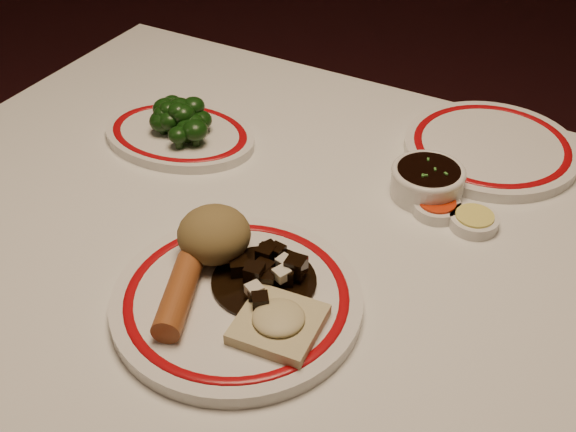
% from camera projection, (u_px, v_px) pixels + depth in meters
% --- Properties ---
extents(dining_table, '(1.20, 0.90, 0.75)m').
position_uv_depth(dining_table, '(294.00, 297.00, 0.97)').
color(dining_table, white).
rests_on(dining_table, ground).
extents(main_plate, '(0.31, 0.31, 0.02)m').
position_uv_depth(main_plate, '(237.00, 300.00, 0.82)').
color(main_plate, white).
rests_on(main_plate, dining_table).
extents(rice_mound, '(0.09, 0.09, 0.06)m').
position_uv_depth(rice_mound, '(214.00, 234.00, 0.85)').
color(rice_mound, olive).
rests_on(rice_mound, main_plate).
extents(spring_roll, '(0.07, 0.12, 0.03)m').
position_uv_depth(spring_roll, '(179.00, 294.00, 0.80)').
color(spring_roll, '#A05527').
rests_on(spring_roll, main_plate).
extents(fried_wonton, '(0.09, 0.09, 0.02)m').
position_uv_depth(fried_wonton, '(279.00, 322.00, 0.77)').
color(fried_wonton, '#CABE8E').
rests_on(fried_wonton, main_plate).
extents(stirfry_heap, '(0.12, 0.12, 0.03)m').
position_uv_depth(stirfry_heap, '(266.00, 275.00, 0.83)').
color(stirfry_heap, black).
rests_on(stirfry_heap, main_plate).
extents(broccoli_plate, '(0.26, 0.23, 0.02)m').
position_uv_depth(broccoli_plate, '(180.00, 135.00, 1.10)').
color(broccoli_plate, white).
rests_on(broccoli_plate, dining_table).
extents(broccoli_pile, '(0.11, 0.10, 0.05)m').
position_uv_depth(broccoli_pile, '(180.00, 117.00, 1.08)').
color(broccoli_pile, '#23471C').
rests_on(broccoli_pile, broccoli_plate).
extents(soy_bowl, '(0.10, 0.10, 0.04)m').
position_uv_depth(soy_bowl, '(427.00, 182.00, 0.99)').
color(soy_bowl, white).
rests_on(soy_bowl, dining_table).
extents(sweet_sour_dish, '(0.06, 0.06, 0.02)m').
position_uv_depth(sweet_sour_dish, '(437.00, 207.00, 0.96)').
color(sweet_sour_dish, white).
rests_on(sweet_sour_dish, dining_table).
extents(mustard_dish, '(0.06, 0.06, 0.02)m').
position_uv_depth(mustard_dish, '(474.00, 221.00, 0.94)').
color(mustard_dish, white).
rests_on(mustard_dish, dining_table).
extents(far_plate, '(0.29, 0.29, 0.02)m').
position_uv_depth(far_plate, '(491.00, 147.00, 1.07)').
color(far_plate, white).
rests_on(far_plate, dining_table).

